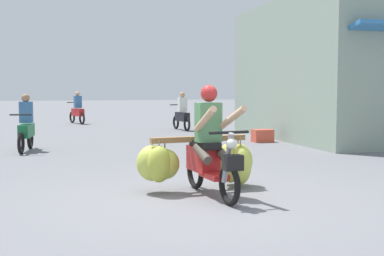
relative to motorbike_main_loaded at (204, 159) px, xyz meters
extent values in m
plane|color=slate|center=(-0.24, -0.60, -0.49)|extent=(120.00, 120.00, 0.00)
torus|color=black|center=(0.05, -0.97, -0.21)|extent=(0.14, 0.57, 0.56)
torus|color=black|center=(-0.08, 0.22, -0.21)|extent=(0.14, 0.57, 0.56)
cube|color=red|center=(-0.01, -0.48, -0.17)|extent=(0.30, 0.58, 0.08)
cube|color=red|center=(-0.05, -0.08, 0.01)|extent=(0.34, 0.67, 0.36)
cube|color=black|center=(-0.04, -0.16, 0.23)|extent=(0.32, 0.62, 0.10)
cylinder|color=gray|center=(0.04, -0.91, 0.13)|extent=(0.10, 0.29, 0.69)
cylinder|color=black|center=(0.04, -0.95, 0.47)|extent=(0.56, 0.10, 0.04)
sphere|color=silver|center=(0.05, -1.03, 0.33)|extent=(0.14, 0.14, 0.14)
cube|color=black|center=(0.06, -1.07, 0.09)|extent=(0.26, 0.18, 0.20)
cube|color=red|center=(0.05, -0.97, 0.09)|extent=(0.13, 0.29, 0.04)
cube|color=olive|center=(-0.06, 0.07, 0.29)|extent=(1.50, 0.25, 0.08)
cube|color=olive|center=(-0.08, 0.25, 0.26)|extent=(1.35, 0.22, 0.06)
ellipsoid|color=#B6C146|center=(0.62, 0.24, -0.10)|extent=(0.56, 0.52, 0.56)
cylinder|color=#998459|center=(0.62, 0.24, 0.23)|extent=(0.02, 0.02, 0.15)
ellipsoid|color=#B8C248|center=(0.46, 0.14, -0.13)|extent=(0.35, 0.32, 0.55)
cylinder|color=#998459|center=(0.46, 0.14, 0.21)|extent=(0.02, 0.02, 0.19)
ellipsoid|color=#B6C046|center=(-0.59, 0.04, -0.06)|extent=(0.55, 0.53, 0.45)
cylinder|color=#998459|center=(-0.59, 0.04, 0.21)|extent=(0.02, 0.02, 0.17)
ellipsoid|color=#AEB83D|center=(-0.70, -0.08, -0.04)|extent=(0.44, 0.42, 0.53)
cylinder|color=#998459|center=(-0.70, -0.08, 0.25)|extent=(0.02, 0.02, 0.11)
ellipsoid|color=#B0BB40|center=(0.54, 0.41, -0.08)|extent=(0.47, 0.45, 0.50)
cylinder|color=#998459|center=(0.54, 0.41, 0.22)|extent=(0.02, 0.02, 0.16)
ellipsoid|color=#BEC84E|center=(0.59, 0.06, -0.14)|extent=(0.42, 0.40, 0.58)
cylinder|color=#998459|center=(0.59, 0.06, 0.21)|extent=(0.02, 0.02, 0.18)
ellipsoid|color=#BDC74D|center=(-0.77, 0.10, -0.05)|extent=(0.50, 0.46, 0.52)
cylinder|color=#998459|center=(-0.77, 0.10, 0.24)|extent=(0.02, 0.02, 0.12)
cube|color=#4C7F51|center=(-0.03, -0.28, 0.56)|extent=(0.36, 0.25, 0.56)
sphere|color=#B22626|center=(-0.02, -0.30, 0.97)|extent=(0.24, 0.24, 0.24)
cylinder|color=tan|center=(0.20, -0.60, 0.62)|extent=(0.21, 0.72, 0.39)
cylinder|color=tan|center=(-0.18, -0.64, 0.62)|extent=(0.11, 0.72, 0.39)
cylinder|color=#4C4238|center=(0.13, -0.38, 0.13)|extent=(0.17, 0.45, 0.27)
cylinder|color=#4C4238|center=(-0.15, -0.41, 0.13)|extent=(0.17, 0.45, 0.27)
torus|color=black|center=(2.35, 11.35, -0.23)|extent=(0.14, 0.53, 0.52)
torus|color=black|center=(2.49, 10.26, -0.23)|extent=(0.14, 0.53, 0.52)
cube|color=black|center=(2.43, 10.71, 0.01)|extent=(0.35, 0.92, 0.32)
cylinder|color=black|center=(2.35, 11.30, 0.43)|extent=(0.50, 0.10, 0.04)
cube|color=silver|center=(2.43, 10.69, 0.46)|extent=(0.32, 0.24, 0.52)
sphere|color=tan|center=(2.43, 10.71, 0.81)|extent=(0.20, 0.20, 0.20)
torus|color=black|center=(-2.87, 5.21, -0.23)|extent=(0.16, 0.53, 0.52)
torus|color=black|center=(-2.71, 6.30, -0.23)|extent=(0.16, 0.53, 0.52)
cube|color=#196638|center=(-2.78, 5.85, 0.01)|extent=(0.37, 0.93, 0.32)
cylinder|color=black|center=(-2.87, 5.26, 0.43)|extent=(0.50, 0.11, 0.04)
cube|color=#386699|center=(-2.77, 5.87, 0.46)|extent=(0.33, 0.24, 0.52)
sphere|color=#9E7051|center=(-2.78, 5.85, 0.81)|extent=(0.20, 0.20, 0.20)
torus|color=black|center=(-1.29, 15.86, -0.23)|extent=(0.25, 0.52, 0.52)
torus|color=black|center=(-0.93, 14.83, -0.23)|extent=(0.25, 0.52, 0.52)
cube|color=red|center=(-1.08, 15.25, 0.01)|extent=(0.53, 0.93, 0.32)
cylinder|color=black|center=(-1.28, 15.82, 0.43)|extent=(0.48, 0.20, 0.04)
cube|color=#386699|center=(-1.07, 15.23, 0.46)|extent=(0.35, 0.29, 0.52)
sphere|color=tan|center=(-1.08, 15.25, 0.81)|extent=(0.20, 0.20, 0.20)
cube|color=gray|center=(6.65, 6.75, 1.58)|extent=(4.79, 6.81, 4.14)
cube|color=#CC4C38|center=(3.64, 6.20, -0.31)|extent=(0.56, 0.40, 0.36)
camera|label=1|loc=(-2.17, -7.10, 1.04)|focal=47.19mm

